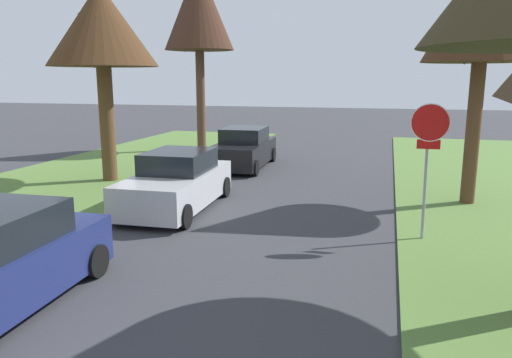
{
  "coord_description": "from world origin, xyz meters",
  "views": [
    {
      "loc": [
        3.27,
        -0.35,
        3.51
      ],
      "look_at": [
        0.93,
        8.33,
        1.66
      ],
      "focal_mm": 34.31,
      "sensor_mm": 36.0,
      "label": 1
    }
  ],
  "objects_px": {
    "street_tree_right_mid_b": "(484,9)",
    "stop_sign_far": "(429,142)",
    "parked_sedan_silver": "(177,183)",
    "parked_sedan_black": "(243,149)",
    "street_tree_left_far": "(199,9)",
    "street_tree_left_mid_b": "(101,28)"
  },
  "relations": [
    {
      "from": "street_tree_left_mid_b",
      "to": "parked_sedan_silver",
      "type": "bearing_deg",
      "value": -36.18
    },
    {
      "from": "stop_sign_far",
      "to": "street_tree_right_mid_b",
      "type": "distance_m",
      "value": 5.01
    },
    {
      "from": "parked_sedan_silver",
      "to": "stop_sign_far",
      "type": "bearing_deg",
      "value": -9.65
    },
    {
      "from": "street_tree_left_mid_b",
      "to": "stop_sign_far",
      "type": "bearing_deg",
      "value": -20.76
    },
    {
      "from": "street_tree_left_far",
      "to": "street_tree_left_mid_b",
      "type": "bearing_deg",
      "value": -92.31
    },
    {
      "from": "parked_sedan_silver",
      "to": "street_tree_left_mid_b",
      "type": "bearing_deg",
      "value": 143.82
    },
    {
      "from": "street_tree_right_mid_b",
      "to": "parked_sedan_black",
      "type": "relative_size",
      "value": 1.51
    },
    {
      "from": "stop_sign_far",
      "to": "street_tree_right_mid_b",
      "type": "bearing_deg",
      "value": 68.7
    },
    {
      "from": "street_tree_left_far",
      "to": "parked_sedan_silver",
      "type": "height_order",
      "value": "street_tree_left_far"
    },
    {
      "from": "street_tree_left_mid_b",
      "to": "parked_sedan_black",
      "type": "xyz_separation_m",
      "value": [
        3.69,
        3.86,
        -4.4
      ]
    },
    {
      "from": "street_tree_left_far",
      "to": "parked_sedan_black",
      "type": "xyz_separation_m",
      "value": [
        3.37,
        -4.03,
        -6.02
      ]
    },
    {
      "from": "street_tree_left_far",
      "to": "parked_sedan_black",
      "type": "bearing_deg",
      "value": -50.07
    },
    {
      "from": "street_tree_left_mid_b",
      "to": "parked_sedan_black",
      "type": "bearing_deg",
      "value": 46.31
    },
    {
      "from": "street_tree_right_mid_b",
      "to": "street_tree_left_mid_b",
      "type": "bearing_deg",
      "value": 179.16
    },
    {
      "from": "parked_sedan_silver",
      "to": "parked_sedan_black",
      "type": "height_order",
      "value": "same"
    },
    {
      "from": "stop_sign_far",
      "to": "street_tree_left_mid_b",
      "type": "bearing_deg",
      "value": 159.24
    },
    {
      "from": "street_tree_right_mid_b",
      "to": "street_tree_left_mid_b",
      "type": "relative_size",
      "value": 1.04
    },
    {
      "from": "street_tree_right_mid_b",
      "to": "stop_sign_far",
      "type": "bearing_deg",
      "value": -111.3
    },
    {
      "from": "street_tree_right_mid_b",
      "to": "parked_sedan_silver",
      "type": "relative_size",
      "value": 1.51
    },
    {
      "from": "street_tree_left_far",
      "to": "stop_sign_far",
      "type": "bearing_deg",
      "value": -50.16
    },
    {
      "from": "street_tree_right_mid_b",
      "to": "street_tree_left_far",
      "type": "relative_size",
      "value": 0.77
    },
    {
      "from": "street_tree_left_far",
      "to": "parked_sedan_silver",
      "type": "xyz_separation_m",
      "value": [
        3.44,
        -10.63,
        -6.02
      ]
    }
  ]
}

